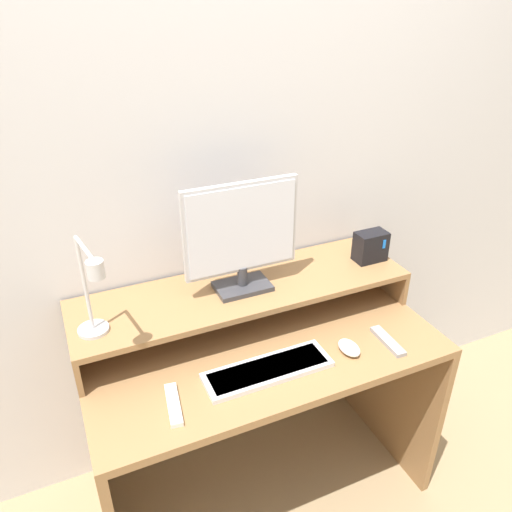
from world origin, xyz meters
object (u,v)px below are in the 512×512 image
object	(u,v)px
monitor	(242,236)
desk_lamp	(92,296)
keyboard	(268,370)
remote_secondary	(388,341)
router_dock	(370,246)
mouse	(349,348)
remote_control	(174,404)

from	to	relation	value
monitor	desk_lamp	size ratio (longest dim) A/B	1.22
monitor	keyboard	size ratio (longest dim) A/B	0.97
desk_lamp	keyboard	distance (m)	0.60
desk_lamp	remote_secondary	distance (m)	1.01
remote_secondary	desk_lamp	bearing A→B (deg)	166.64
router_dock	keyboard	distance (m)	0.68
keyboard	mouse	world-z (taller)	mouse
keyboard	remote_secondary	world-z (taller)	keyboard
router_dock	remote_secondary	distance (m)	0.40
monitor	keyboard	xyz separation A→B (m)	(-0.04, -0.30, -0.35)
desk_lamp	mouse	xyz separation A→B (m)	(0.78, -0.21, -0.30)
keyboard	desk_lamp	bearing A→B (deg)	159.02
mouse	remote_control	size ratio (longest dim) A/B	0.56
mouse	remote_control	world-z (taller)	mouse
router_dock	keyboard	bearing A→B (deg)	-153.87
mouse	remote_secondary	size ratio (longest dim) A/B	0.58
desk_lamp	keyboard	world-z (taller)	desk_lamp
mouse	remote_secondary	distance (m)	0.15
router_dock	remote_control	distance (m)	0.97
mouse	remote_secondary	world-z (taller)	mouse
keyboard	remote_control	size ratio (longest dim) A/B	2.46
router_dock	remote_control	xyz separation A→B (m)	(-0.90, -0.31, -0.20)
desk_lamp	remote_control	size ratio (longest dim) A/B	1.96
monitor	router_dock	size ratio (longest dim) A/B	3.33
remote_secondary	mouse	bearing A→B (deg)	173.92
monitor	keyboard	bearing A→B (deg)	-96.78
desk_lamp	keyboard	size ratio (longest dim) A/B	0.80
monitor	mouse	world-z (taller)	monitor
monitor	router_dock	distance (m)	0.57
desk_lamp	router_dock	world-z (taller)	desk_lamp
keyboard	mouse	bearing A→B (deg)	-3.88
router_dock	desk_lamp	bearing A→B (deg)	-174.68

